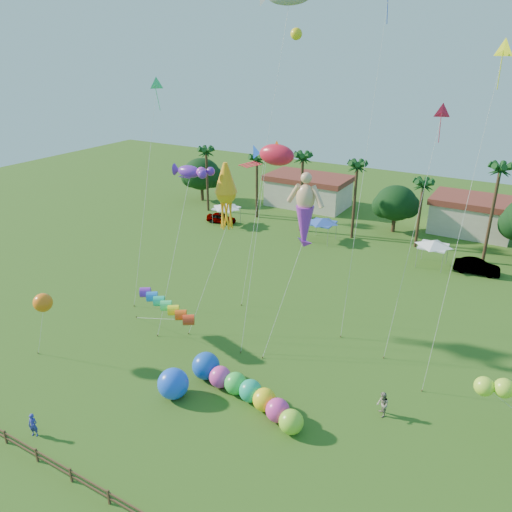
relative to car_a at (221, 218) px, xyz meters
The scene contains 21 objects.
ground 41.97m from the car_a, 59.82° to the right, with size 160.00×160.00×0.00m, color #285116.
tree_line 26.09m from the car_a, 17.39° to the left, with size 69.46×8.91×11.00m.
buildings_row 22.68m from the car_a, 37.32° to the left, with size 35.00×7.00×4.00m.
tent_row 15.23m from the car_a, ahead, with size 31.00×4.00×0.60m.
fence 47.24m from the car_a, 63.48° to the right, with size 36.12×0.12×1.00m.
car_a is the anchor object (origin of this frame).
car_b 33.90m from the car_a, ahead, with size 1.67×4.79×1.58m, color #4C4C54.
spectator_a 42.94m from the car_a, 72.29° to the right, with size 0.61×0.40×1.66m, color #2E32A2.
spectator_b 42.24m from the car_a, 41.02° to the right, with size 0.90×0.70×1.85m, color gray.
caterpillar_inflatable 38.42m from the car_a, 53.78° to the right, with size 10.22×4.01×2.09m.
blue_ball 38.04m from the car_a, 61.11° to the right, with size 2.24×2.24×2.24m, color #1C54FD.
rainbow_tube 31.65m from the car_a, 63.02° to the right, with size 9.25×3.59×3.44m.
green_worm 45.72m from the car_a, 34.52° to the right, with size 9.20×2.50×4.17m.
orange_ball_kite 35.26m from the car_a, 78.96° to the right, with size 2.39×1.93×5.69m.
merman_kite 33.31m from the car_a, 43.68° to the right, with size 2.86×5.38×14.03m.
fish_kite 32.63m from the car_a, 46.68° to the right, with size 4.68×6.58×16.38m.
squid_kite 28.85m from the car_a, 54.46° to the right, with size 2.44×5.51×14.56m.
lobster_kite 29.54m from the car_a, 60.92° to the right, with size 3.81×5.67×14.42m.
delta_kite_red 40.17m from the car_a, 29.68° to the right, with size 1.94×3.67×19.63m.
delta_kite_yellow 46.04m from the car_a, 30.85° to the right, with size 1.80×3.46×23.74m.
delta_kite_green 29.03m from the car_a, 69.58° to the right, with size 1.67×5.00×20.82m.
Camera 1 is at (17.06, -19.15, 23.35)m, focal length 35.00 mm.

